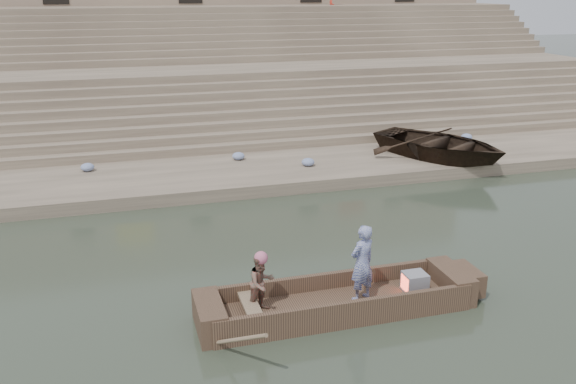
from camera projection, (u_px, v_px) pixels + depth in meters
name	position (u px, v px, depth m)	size (l,w,h in m)	color
ground	(427.00, 272.00, 13.86)	(120.00, 120.00, 0.00)	#2C3629
lower_landing	(316.00, 168.00, 21.08)	(32.00, 4.00, 0.40)	gray
mid_landing	(264.00, 98.00, 27.51)	(32.00, 3.00, 2.80)	gray
upper_landing	(233.00, 55.00, 33.49)	(32.00, 3.00, 5.20)	gray
ghat_steps	(255.00, 83.00, 28.92)	(32.00, 11.00, 5.20)	gray
main_rowboat	(336.00, 307.00, 12.12)	(5.00, 1.30, 0.22)	brown
rowboat_trim	(347.00, 297.00, 12.10)	(6.04, 2.63, 1.85)	brown
standing_man	(362.00, 263.00, 11.94)	(0.58, 0.38, 1.60)	navy
rowing_man	(261.00, 283.00, 11.58)	(0.58, 0.45, 1.18)	#246D56
television	(414.00, 282.00, 12.46)	(0.46, 0.42, 0.40)	gray
beached_rowboat	(440.00, 144.00, 21.44)	(3.48, 4.88, 1.01)	#2D2116
cloth_bundles	(284.00, 155.00, 21.47)	(14.81, 2.14, 0.26)	#3F5999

